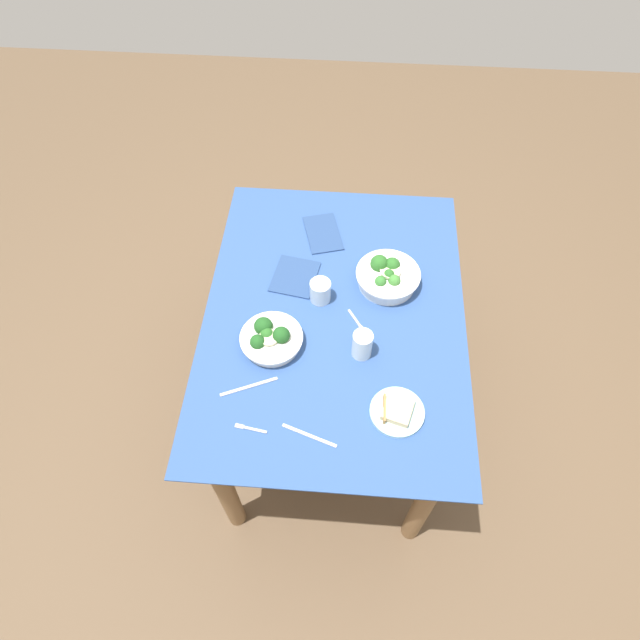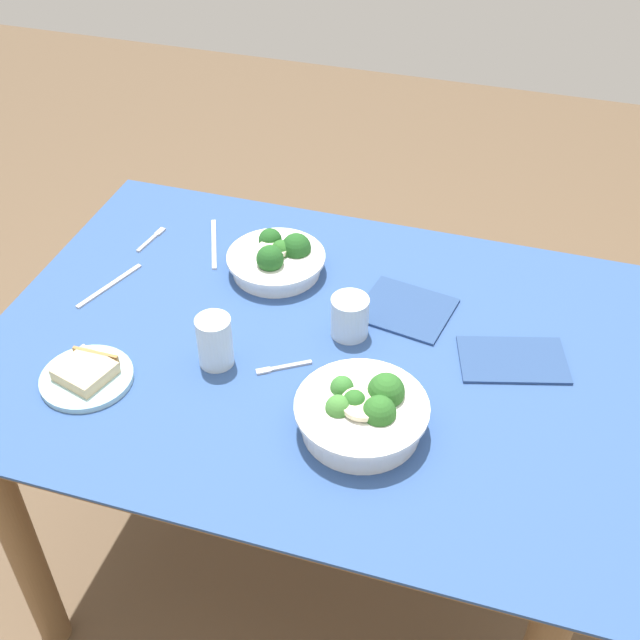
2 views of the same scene
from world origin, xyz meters
name	(u,v)px [view 2 (image 2 of 2)]	position (x,y,z in m)	size (l,w,h in m)	color
ground_plane	(312,564)	(0.00, 0.00, 0.00)	(6.00, 6.00, 0.00)	brown
dining_table	(310,390)	(0.00, 0.00, 0.63)	(1.26, 0.92, 0.76)	#2D4C84
broccoli_bowl_far	(363,413)	(-0.16, 0.18, 0.80)	(0.23, 0.23, 0.10)	white
broccoli_bowl_near	(278,259)	(0.14, -0.21, 0.79)	(0.21, 0.21, 0.09)	white
bread_side_plate	(87,375)	(0.37, 0.22, 0.77)	(0.17, 0.17, 0.04)	#99C6D1
water_glass_center	(215,341)	(0.15, 0.10, 0.81)	(0.07, 0.07, 0.10)	silver
water_glass_side	(350,317)	(-0.07, -0.06, 0.80)	(0.08, 0.08, 0.09)	silver
fork_by_far_bowl	(281,368)	(0.03, 0.08, 0.76)	(0.10, 0.07, 0.00)	#B7B7BC
fork_by_near_bowl	(152,239)	(0.45, -0.24, 0.76)	(0.03, 0.10, 0.00)	#B7B7BC
table_knife_left	(110,286)	(0.46, -0.05, 0.76)	(0.18, 0.01, 0.00)	#B7B7BC
table_knife_right	(214,244)	(0.31, -0.26, 0.76)	(0.19, 0.01, 0.00)	#B7B7BC
napkin_folded_upper	(513,360)	(-0.39, -0.07, 0.76)	(0.20, 0.13, 0.01)	navy
napkin_folded_lower	(406,309)	(-0.16, -0.16, 0.76)	(0.18, 0.16, 0.01)	navy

